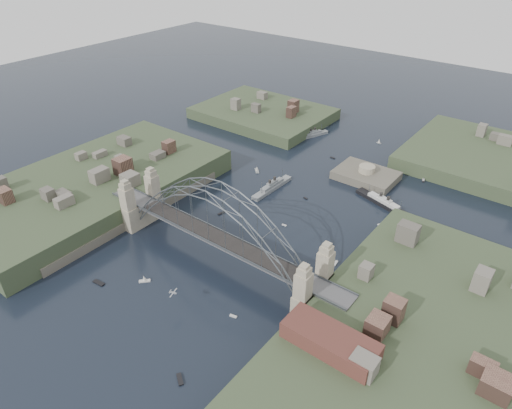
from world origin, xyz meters
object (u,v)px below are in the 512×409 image
(fort_island, at_px, (365,180))
(naval_cruiser_far, at_px, (313,135))
(bridge, at_px, (216,225))
(naval_cruiser_near, at_px, (272,187))
(wharf_shed, at_px, (330,341))
(ocean_liner, at_px, (383,203))

(fort_island, xyz_separation_m, naval_cruiser_far, (-36.46, 21.23, 1.19))
(bridge, xyz_separation_m, naval_cruiser_near, (-11.29, 42.15, -11.38))
(bridge, bearing_deg, wharf_shed, -17.65)
(wharf_shed, xyz_separation_m, naval_cruiser_far, (-68.46, 105.23, -9.15))
(wharf_shed, relative_size, naval_cruiser_far, 1.27)
(bridge, relative_size, wharf_shed, 4.20)
(wharf_shed, bearing_deg, fort_island, 110.85)
(wharf_shed, xyz_separation_m, ocean_liner, (-18.87, 70.75, -9.13))
(bridge, height_order, fort_island, bridge)
(fort_island, distance_m, wharf_shed, 90.48)
(naval_cruiser_near, distance_m, naval_cruiser_far, 50.81)
(naval_cruiser_far, bearing_deg, fort_island, -30.21)
(ocean_liner, bearing_deg, fort_island, 134.73)
(fort_island, xyz_separation_m, ocean_liner, (13.13, -13.25, 1.21))
(ocean_liner, bearing_deg, wharf_shed, -75.06)
(fort_island, bearing_deg, bridge, -99.73)
(naval_cruiser_far, xyz_separation_m, ocean_liner, (49.59, -34.48, 0.02))
(fort_island, distance_m, naval_cruiser_near, 36.32)
(wharf_shed, distance_m, naval_cruiser_near, 79.32)
(fort_island, relative_size, naval_cruiser_near, 1.08)
(naval_cruiser_far, bearing_deg, ocean_liner, -34.81)
(bridge, distance_m, wharf_shed, 46.23)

